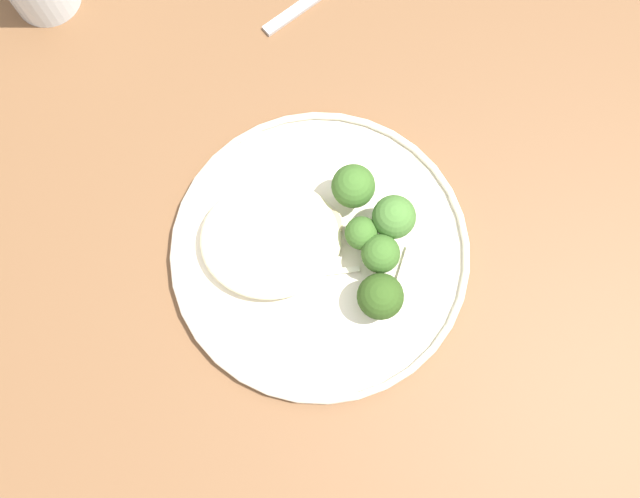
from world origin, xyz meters
The scene contains 18 objects.
ground centered at (0.00, 0.00, 0.00)m, with size 6.00×6.00×0.00m, color #2D2B28.
wooden_dining_table centered at (0.00, 0.00, 0.66)m, with size 1.40×1.00×0.74m.
dinner_plate centered at (-0.02, 0.04, 0.75)m, with size 0.29×0.29×0.02m.
noodle_bed centered at (-0.06, 0.05, 0.77)m, with size 0.14×0.12×0.03m.
seared_scallop_tiny_bay centered at (-0.06, 0.09, 0.76)m, with size 0.03×0.03×0.02m.
seared_scallop_large_seared centered at (-0.06, 0.05, 0.76)m, with size 0.02×0.02×0.02m.
seared_scallop_tilted_round centered at (-0.03, 0.02, 0.76)m, with size 0.03×0.03×0.01m.
seared_scallop_right_edge centered at (-0.11, 0.06, 0.76)m, with size 0.03×0.03×0.01m.
seared_scallop_half_hidden centered at (-0.07, 0.03, 0.76)m, with size 0.03×0.03×0.01m.
seared_scallop_front_small centered at (-0.05, 0.01, 0.76)m, with size 0.03×0.03×0.01m.
seared_scallop_left_edge centered at (-0.01, 0.06, 0.76)m, with size 0.03×0.03×0.02m.
broccoli_floret_front_edge centered at (0.04, -0.02, 0.78)m, with size 0.04×0.04×0.05m.
broccoli_floret_center_pile centered at (0.04, 0.02, 0.78)m, with size 0.04×0.04×0.05m.
broccoli_floret_rear_charred centered at (0.02, 0.09, 0.79)m, with size 0.04×0.04×0.06m.
broccoli_floret_tall_stalk centered at (0.02, 0.04, 0.78)m, with size 0.03×0.03×0.05m.
broccoli_floret_split_head centered at (0.05, 0.06, 0.79)m, with size 0.04×0.04×0.06m.
onion_sliver_curled_piece centered at (0.00, 0.01, 0.75)m, with size 0.04×0.01×0.00m, color silver.
onion_sliver_pale_crescent centered at (0.06, 0.01, 0.75)m, with size 0.06×0.01×0.00m, color silver.
Camera 1 is at (-0.02, -0.12, 1.39)m, focal length 38.41 mm.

